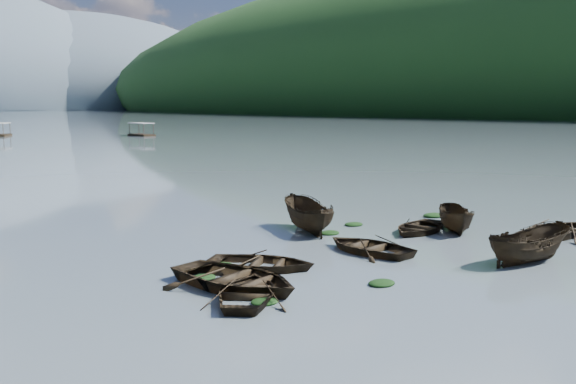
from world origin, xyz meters
TOP-DOWN VIEW (x-y plane):
  - ground_plane at (0.00, 0.00)m, footprint 2400.00×2400.00m
  - haze_mtn_d at (320.00, 900.00)m, footprint 520.00×520.00m
  - rowboat_0 at (-7.41, 5.73)m, footprint 4.63×5.76m
  - rowboat_1 at (-7.75, 4.49)m, footprint 4.70×4.75m
  - rowboat_2 at (3.61, 1.35)m, footprint 4.47×2.16m
  - rowboat_3 at (0.05, 6.62)m, footprint 3.30×4.40m
  - rowboat_4 at (9.57, 3.29)m, footprint 4.68×3.48m
  - rowboat_5 at (6.62, 7.00)m, footprint 3.76×3.86m
  - rowboat_6 at (-5.19, 7.23)m, footprint 4.82×5.05m
  - rowboat_7 at (5.07, 8.06)m, footprint 4.66×3.87m
  - rowboat_8 at (0.93, 11.64)m, footprint 3.41×5.03m
  - weed_clump_0 at (-7.64, 3.78)m, footprint 0.95×0.78m
  - weed_clump_1 at (-7.66, 7.41)m, footprint 0.95×0.76m
  - weed_clump_2 at (-3.24, 2.86)m, footprint 1.03×0.82m
  - weed_clump_3 at (3.82, 11.30)m, footprint 1.01×0.86m
  - weed_clump_4 at (9.86, 3.09)m, footprint 1.13×0.90m
  - weed_clump_5 at (-6.35, 8.34)m, footprint 1.16×0.93m
  - weed_clump_6 at (1.35, 10.48)m, footprint 1.04×0.87m
  - weed_clump_7 at (9.09, 10.33)m, footprint 1.24×0.99m
  - pontoon_centre at (16.74, 122.30)m, footprint 5.49×7.01m
  - pontoon_right at (38.71, 105.78)m, footprint 3.11×6.63m

SIDE VIEW (x-z plane):
  - ground_plane at x=0.00m, z-range 0.00..0.00m
  - haze_mtn_d at x=320.00m, z-range -110.00..110.00m
  - rowboat_0 at x=-7.41m, z-range -0.53..0.53m
  - rowboat_1 at x=-7.75m, z-range -0.40..0.40m
  - rowboat_2 at x=3.61m, z-range -0.83..0.83m
  - rowboat_3 at x=0.05m, z-range -0.43..0.43m
  - rowboat_4 at x=9.57m, z-range -0.47..0.47m
  - rowboat_5 at x=6.62m, z-range -0.76..0.76m
  - rowboat_6 at x=-5.19m, z-range -0.43..0.43m
  - rowboat_7 at x=5.07m, z-range -0.42..0.42m
  - rowboat_8 at x=0.93m, z-range -0.91..0.91m
  - weed_clump_0 at x=-7.64m, z-range -0.10..0.10m
  - weed_clump_1 at x=-7.66m, z-range -0.10..0.10m
  - weed_clump_2 at x=-3.24m, z-range -0.11..0.11m
  - weed_clump_3 at x=3.82m, z-range -0.11..0.11m
  - weed_clump_4 at x=9.86m, z-range -0.12..0.12m
  - weed_clump_5 at x=-6.35m, z-range -0.12..0.12m
  - weed_clump_6 at x=1.35m, z-range -0.11..0.11m
  - weed_clump_7 at x=9.09m, z-range -0.14..0.14m
  - pontoon_centre at x=16.74m, z-range -1.25..1.25m
  - pontoon_right at x=38.71m, z-range -1.24..1.24m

